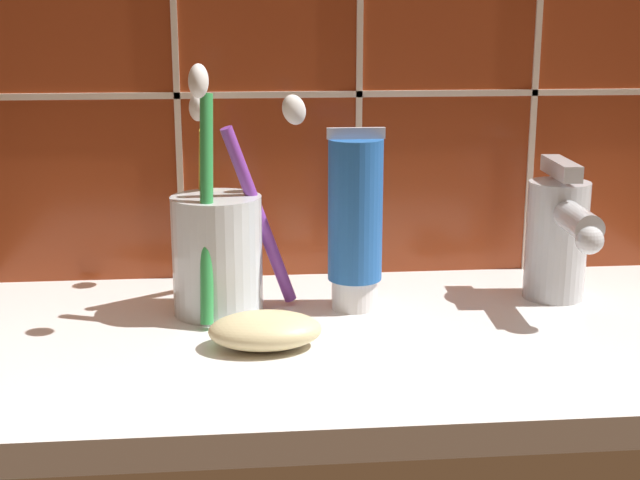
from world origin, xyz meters
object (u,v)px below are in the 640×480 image
toothpaste_tube (360,221)px  soap_bar (265,330)px  sink_faucet (559,235)px  toothbrush_cup (218,246)px

toothpaste_tube → soap_bar: size_ratio=1.80×
toothpaste_tube → soap_bar: bearing=-133.9°
sink_faucet → soap_bar: sink_faucet is taller
toothbrush_cup → sink_faucet: 25.22cm
toothbrush_cup → toothpaste_tube: bearing=-0.5°
toothbrush_cup → sink_faucet: size_ratio=1.63×
toothbrush_cup → toothpaste_tube: 10.27cm
toothpaste_tube → sink_faucet: toothpaste_tube is taller
toothbrush_cup → soap_bar: toothbrush_cup is taller
toothpaste_tube → sink_faucet: 15.14cm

